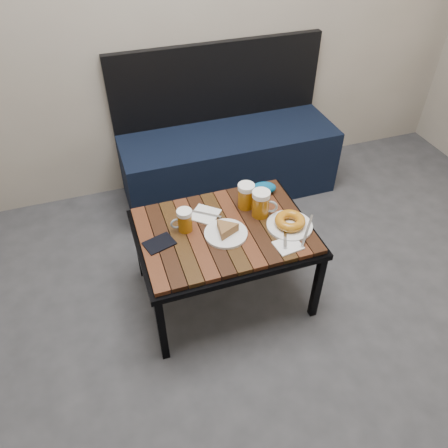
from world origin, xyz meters
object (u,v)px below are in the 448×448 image
object	(u,v)px
beer_mug_left	(184,220)
passport_burgundy	(250,195)
beer_mug_centre	(246,196)
beer_mug_right	(261,204)
knit_pouch	(264,188)
passport_navy	(159,243)
plate_bagel	(290,223)
bench	(228,155)
plate_pie	(226,231)
cafe_table	(224,235)

from	to	relation	value
beer_mug_left	passport_burgundy	size ratio (longest dim) A/B	0.83
beer_mug_centre	beer_mug_right	size ratio (longest dim) A/B	0.96
beer_mug_left	passport_burgundy	world-z (taller)	beer_mug_left
passport_burgundy	knit_pouch	distance (m)	0.08
passport_navy	plate_bagel	bearing A→B (deg)	65.65
beer_mug_left	plate_bagel	distance (m)	0.50
bench	plate_bagel	bearing A→B (deg)	-91.73
bench	plate_pie	distance (m)	1.03
beer_mug_right	cafe_table	bearing A→B (deg)	-142.40
passport_navy	passport_burgundy	xyz separation A→B (m)	(0.53, 0.20, 0.00)
beer_mug_right	plate_bagel	bearing A→B (deg)	-25.95
bench	plate_pie	world-z (taller)	bench
cafe_table	plate_bagel	world-z (taller)	plate_bagel
bench	cafe_table	bearing A→B (deg)	-110.11
beer_mug_left	passport_navy	distance (m)	0.16
beer_mug_centre	passport_navy	size ratio (longest dim) A/B	1.00
passport_burgundy	beer_mug_centre	bearing A→B (deg)	-109.70
beer_mug_right	passport_burgundy	distance (m)	0.17
bench	beer_mug_left	distance (m)	1.02
beer_mug_left	beer_mug_right	bearing A→B (deg)	-179.38
beer_mug_right	beer_mug_left	bearing A→B (deg)	-155.03
plate_pie	plate_bagel	world-z (taller)	plate_bagel
plate_bagel	knit_pouch	xyz separation A→B (m)	(-0.01, 0.29, 0.00)
cafe_table	beer_mug_left	distance (m)	0.21
plate_bagel	passport_burgundy	bearing A→B (deg)	107.38
passport_burgundy	plate_bagel	bearing A→B (deg)	-57.20
bench	beer_mug_left	xyz separation A→B (m)	(-0.51, -0.85, 0.26)
beer_mug_right	knit_pouch	size ratio (longest dim) A/B	1.10
beer_mug_centre	plate_pie	xyz separation A→B (m)	(-0.16, -0.17, -0.04)
plate_bagel	knit_pouch	world-z (taller)	plate_bagel
bench	plate_bagel	xyz separation A→B (m)	(-0.03, -0.99, 0.22)
beer_mug_centre	knit_pouch	world-z (taller)	beer_mug_centre
beer_mug_right	beer_mug_centre	bearing A→B (deg)	144.24
bench	plate_pie	bearing A→B (deg)	-109.56
passport_burgundy	plate_pie	bearing A→B (deg)	-116.43
beer_mug_right	knit_pouch	distance (m)	0.19
beer_mug_right	passport_burgundy	world-z (taller)	beer_mug_right
bench	plate_bagel	size ratio (longest dim) A/B	5.26
cafe_table	beer_mug_right	xyz separation A→B (m)	(0.20, 0.04, 0.11)
cafe_table	knit_pouch	size ratio (longest dim) A/B	6.58
passport_navy	knit_pouch	xyz separation A→B (m)	(0.60, 0.21, 0.02)
passport_navy	bench	bearing A→B (deg)	128.04
knit_pouch	passport_burgundy	bearing A→B (deg)	-174.88
beer_mug_left	passport_burgundy	xyz separation A→B (m)	(0.39, 0.15, -0.05)
plate_pie	passport_burgundy	bearing A→B (deg)	48.14
beer_mug_right	passport_navy	bearing A→B (deg)	-148.21
beer_mug_right	knit_pouch	xyz separation A→B (m)	(0.09, 0.17, -0.04)
beer_mug_right	passport_burgundy	size ratio (longest dim) A/B	1.00
cafe_table	passport_navy	world-z (taller)	passport_navy
bench	beer_mug_centre	size ratio (longest dim) A/B	10.43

